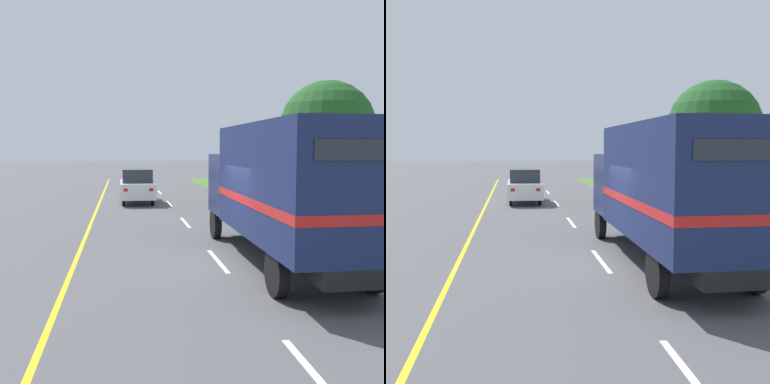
# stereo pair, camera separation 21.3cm
# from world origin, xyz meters

# --- Properties ---
(ground_plane) EXTENTS (200.00, 200.00, 0.00)m
(ground_plane) POSITION_xyz_m (0.00, 0.00, 0.00)
(ground_plane) COLOR #515154
(edge_line_yellow) EXTENTS (0.12, 51.11, 0.01)m
(edge_line_yellow) POSITION_xyz_m (-3.70, 8.74, 0.00)
(edge_line_yellow) COLOR yellow
(edge_line_yellow) RESTS_ON ground
(centre_dash_nearest) EXTENTS (0.12, 2.60, 0.01)m
(centre_dash_nearest) POSITION_xyz_m (0.00, -6.21, 0.00)
(centre_dash_nearest) COLOR white
(centre_dash_nearest) RESTS_ON ground
(centre_dash_near) EXTENTS (0.12, 2.60, 0.01)m
(centre_dash_near) POSITION_xyz_m (0.00, 0.39, 0.00)
(centre_dash_near) COLOR white
(centre_dash_near) RESTS_ON ground
(centre_dash_mid_a) EXTENTS (0.12, 2.60, 0.01)m
(centre_dash_mid_a) POSITION_xyz_m (0.00, 6.99, 0.00)
(centre_dash_mid_a) COLOR white
(centre_dash_mid_a) RESTS_ON ground
(centre_dash_mid_b) EXTENTS (0.12, 2.60, 0.01)m
(centre_dash_mid_b) POSITION_xyz_m (0.00, 13.59, 0.00)
(centre_dash_mid_b) COLOR white
(centre_dash_mid_b) RESTS_ON ground
(centre_dash_far) EXTENTS (0.12, 2.60, 0.01)m
(centre_dash_far) POSITION_xyz_m (0.00, 20.19, 0.00)
(centre_dash_far) COLOR white
(centre_dash_far) RESTS_ON ground
(centre_dash_farthest) EXTENTS (0.12, 2.60, 0.01)m
(centre_dash_farthest) POSITION_xyz_m (0.00, 26.79, 0.00)
(centre_dash_farthest) COLOR white
(centre_dash_farthest) RESTS_ON ground
(horse_trailer_truck) EXTENTS (2.38, 8.47, 3.53)m
(horse_trailer_truck) POSITION_xyz_m (1.57, -0.28, 1.98)
(horse_trailer_truck) COLOR black
(horse_trailer_truck) RESTS_ON ground
(lead_car_white) EXTENTS (1.80, 4.41, 1.84)m
(lead_car_white) POSITION_xyz_m (-1.67, 14.28, 0.94)
(lead_car_white) COLOR black
(lead_car_white) RESTS_ON ground
(highway_sign) EXTENTS (2.25, 0.09, 2.90)m
(highway_sign) POSITION_xyz_m (6.40, 7.41, 1.79)
(highway_sign) COLOR #9E9EA3
(highway_sign) RESTS_ON ground
(roadside_tree_near) EXTENTS (4.74, 4.74, 6.36)m
(roadside_tree_near) POSITION_xyz_m (7.85, 11.55, 3.99)
(roadside_tree_near) COLOR brown
(roadside_tree_near) RESTS_ON ground
(roadside_tree_mid) EXTENTS (4.15, 4.15, 6.02)m
(roadside_tree_mid) POSITION_xyz_m (10.57, 18.64, 3.94)
(roadside_tree_mid) COLOR brown
(roadside_tree_mid) RESTS_ON ground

